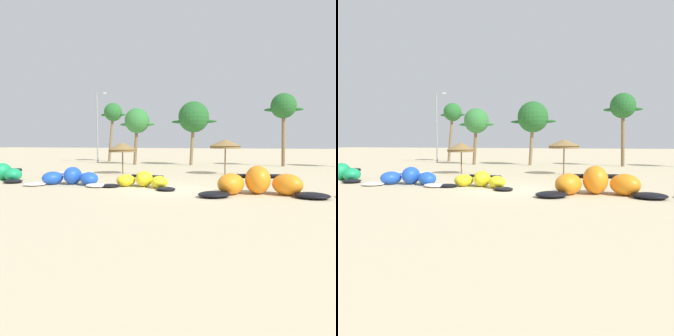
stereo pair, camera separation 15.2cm
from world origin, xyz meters
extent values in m
plane|color=beige|center=(0.00, 0.00, 0.00)|extent=(260.00, 260.00, 0.00)
ellipsoid|color=#199E5B|center=(-12.00, 1.20, 0.57)|extent=(1.14, 1.29, 1.14)
ellipsoid|color=#199E5B|center=(-10.82, 0.85, 0.42)|extent=(1.59, 1.64, 0.84)
ellipsoid|color=black|center=(-10.09, 0.02, 0.11)|extent=(1.57, 1.48, 0.23)
cylinder|color=black|center=(-11.98, 1.64, 0.67)|extent=(2.31, 0.31, 0.21)
cube|color=black|center=(-12.01, 1.08, 0.57)|extent=(0.86, 0.49, 0.04)
ellipsoid|color=white|center=(-7.88, -0.73, 0.10)|extent=(1.61, 1.52, 0.21)
ellipsoid|color=blue|center=(-7.26, 0.13, 0.39)|extent=(1.50, 1.61, 0.77)
ellipsoid|color=blue|center=(-6.17, 0.58, 0.52)|extent=(1.21, 1.41, 1.04)
ellipsoid|color=blue|center=(-4.99, 0.46, 0.39)|extent=(1.63, 1.64, 0.77)
ellipsoid|color=white|center=(-4.16, -0.19, 0.10)|extent=(1.46, 1.28, 0.21)
cylinder|color=white|center=(-6.23, 1.02, 0.62)|extent=(2.21, 0.51, 0.20)
cube|color=white|center=(-6.15, 0.46, 0.52)|extent=(0.86, 0.57, 0.04)
ellipsoid|color=black|center=(-3.42, 0.00, 0.09)|extent=(1.33, 1.20, 0.18)
ellipsoid|color=yellow|center=(-2.69, 0.63, 0.34)|extent=(1.45, 1.47, 0.67)
ellipsoid|color=yellow|center=(-1.63, 0.79, 0.45)|extent=(1.04, 1.21, 0.91)
ellipsoid|color=yellow|center=(-0.62, 0.44, 0.34)|extent=(1.38, 1.45, 0.67)
ellipsoid|color=black|center=(-0.02, -0.31, 0.09)|extent=(1.42, 1.33, 0.18)
cylinder|color=black|center=(-1.59, 1.19, 0.55)|extent=(2.01, 0.36, 0.18)
cube|color=black|center=(-1.64, 0.68, 0.45)|extent=(0.76, 0.47, 0.04)
ellipsoid|color=black|center=(2.75, -1.68, 0.14)|extent=(1.94, 1.84, 0.28)
ellipsoid|color=orange|center=(3.40, -0.64, 0.51)|extent=(1.71, 1.89, 1.03)
ellipsoid|color=orange|center=(4.63, -0.04, 0.69)|extent=(1.50, 1.75, 1.39)
ellipsoid|color=orange|center=(6.00, -0.09, 0.51)|extent=(1.95, 1.93, 1.03)
ellipsoid|color=black|center=(7.01, -0.78, 0.14)|extent=(1.69, 1.41, 0.28)
cylinder|color=black|center=(4.52, 0.49, 0.81)|extent=(2.54, 0.76, 0.23)
cube|color=black|center=(4.66, -0.19, 0.69)|extent=(1.02, 0.73, 0.04)
cylinder|color=brown|center=(-6.03, 7.44, 0.98)|extent=(0.10, 0.10, 1.96)
cone|color=olive|center=(-6.03, 7.44, 2.24)|extent=(2.34, 2.34, 0.57)
cylinder|color=brown|center=(-6.03, 7.44, 1.86)|extent=(2.22, 2.22, 0.20)
cylinder|color=brown|center=(1.92, 9.35, 1.13)|extent=(0.10, 0.10, 2.26)
cone|color=olive|center=(1.92, 9.35, 2.51)|extent=(2.51, 2.51, 0.52)
cylinder|color=brown|center=(1.92, 9.35, 2.16)|extent=(2.38, 2.38, 0.20)
cylinder|color=#7F6647|center=(-14.88, 23.08, 3.28)|extent=(1.03, 0.36, 6.57)
sphere|color=#286B2D|center=(-14.55, 23.08, 6.56)|extent=(2.41, 2.41, 2.41)
ellipsoid|color=#286B2D|center=(-15.51, 23.08, 6.20)|extent=(1.69, 0.50, 0.36)
ellipsoid|color=#286B2D|center=(-13.59, 23.08, 6.20)|extent=(1.69, 0.50, 0.36)
cylinder|color=brown|center=(-9.29, 18.16, 2.50)|extent=(0.69, 0.36, 5.02)
sphere|color=#337A38|center=(-9.12, 18.16, 5.01)|extent=(2.84, 2.84, 2.84)
ellipsoid|color=#337A38|center=(-10.26, 18.16, 4.58)|extent=(1.99, 0.50, 0.36)
ellipsoid|color=#337A38|center=(-7.99, 18.16, 4.58)|extent=(1.99, 0.50, 0.36)
cylinder|color=#7F6647|center=(-2.84, 18.86, 2.67)|extent=(0.65, 0.36, 5.35)
sphere|color=#236028|center=(-2.70, 18.86, 5.33)|extent=(3.40, 3.40, 3.40)
ellipsoid|color=#236028|center=(-4.06, 18.86, 4.82)|extent=(2.38, 0.50, 0.36)
ellipsoid|color=#236028|center=(-1.34, 18.86, 4.82)|extent=(2.38, 0.50, 0.36)
cylinder|color=brown|center=(6.72, 19.99, 3.19)|extent=(0.50, 0.36, 6.38)
sphere|color=#236028|center=(6.65, 19.99, 6.37)|extent=(2.64, 2.64, 2.64)
ellipsoid|color=#236028|center=(5.60, 19.99, 5.97)|extent=(1.85, 0.50, 0.36)
ellipsoid|color=#236028|center=(7.71, 19.99, 5.97)|extent=(1.85, 0.50, 0.36)
cylinder|color=gray|center=(-15.33, 20.18, 4.37)|extent=(0.18, 0.18, 8.74)
cylinder|color=gray|center=(-14.79, 20.18, 8.59)|extent=(1.08, 0.10, 0.10)
ellipsoid|color=silver|center=(-14.25, 20.18, 8.59)|extent=(0.56, 0.24, 0.20)
camera|label=1|loc=(4.97, -16.42, 2.50)|focal=34.69mm
camera|label=2|loc=(5.12, -16.37, 2.50)|focal=34.69mm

